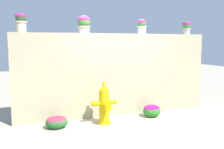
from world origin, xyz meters
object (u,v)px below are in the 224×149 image
(flower_bush_left, at_px, (57,122))
(fire_hydrant, at_px, (104,105))
(potted_plant_2, at_px, (142,25))
(potted_plant_3, at_px, (187,27))
(flower_bush_right, at_px, (152,110))
(potted_plant_1, at_px, (84,23))
(potted_plant_0, at_px, (21,21))

(flower_bush_left, bearing_deg, fire_hydrant, -4.10)
(potted_plant_2, relative_size, potted_plant_3, 1.06)
(potted_plant_2, bearing_deg, flower_bush_right, -90.14)
(potted_plant_1, height_order, flower_bush_right, potted_plant_1)
(fire_hydrant, height_order, flower_bush_right, fire_hydrant)
(potted_plant_3, xyz_separation_m, flower_bush_left, (-3.63, -0.65, -2.07))
(potted_plant_2, xyz_separation_m, potted_plant_3, (1.36, 0.02, -0.00))
(potted_plant_2, relative_size, flower_bush_right, 0.88)
(potted_plant_2, bearing_deg, potted_plant_3, 0.63)
(potted_plant_1, xyz_separation_m, potted_plant_2, (1.50, -0.00, -0.03))
(fire_hydrant, relative_size, flower_bush_right, 2.15)
(fire_hydrant, relative_size, flower_bush_left, 1.98)
(potted_plant_2, bearing_deg, potted_plant_0, -178.88)
(potted_plant_1, height_order, fire_hydrant, potted_plant_1)
(potted_plant_0, height_order, potted_plant_3, potted_plant_0)
(flower_bush_right, bearing_deg, flower_bush_left, -179.20)
(fire_hydrant, xyz_separation_m, flower_bush_left, (-1.03, 0.07, -0.29))
(potted_plant_0, relative_size, potted_plant_3, 1.16)
(fire_hydrant, bearing_deg, potted_plant_1, 110.20)
(potted_plant_1, distance_m, potted_plant_2, 1.50)
(potted_plant_0, xyz_separation_m, potted_plant_1, (1.38, 0.06, 0.00))
(potted_plant_1, xyz_separation_m, flower_bush_right, (1.50, -0.60, -2.07))
(potted_plant_0, bearing_deg, potted_plant_2, 1.12)
(fire_hydrant, distance_m, flower_bush_left, 1.07)
(potted_plant_1, relative_size, potted_plant_2, 1.10)
(potted_plant_2, height_order, flower_bush_left, potted_plant_2)
(potted_plant_1, distance_m, fire_hydrant, 1.96)
(flower_bush_right, bearing_deg, potted_plant_0, 169.32)
(flower_bush_left, bearing_deg, flower_bush_right, 0.80)
(fire_hydrant, height_order, flower_bush_left, fire_hydrant)
(potted_plant_0, xyz_separation_m, fire_hydrant, (1.64, -0.65, -1.80))
(potted_plant_3, relative_size, fire_hydrant, 0.39)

